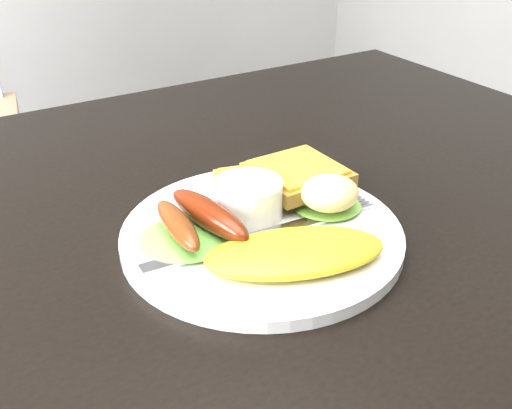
{
  "coord_description": "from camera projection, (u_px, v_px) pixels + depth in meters",
  "views": [
    {
      "loc": [
        -0.17,
        -0.43,
        1.04
      ],
      "look_at": [
        0.07,
        -0.04,
        0.78
      ],
      "focal_mm": 42.0,
      "sensor_mm": 36.0,
      "label": 1
    }
  ],
  "objects": [
    {
      "name": "dining_table",
      "position": [
        167.0,
        258.0,
        0.55
      ],
      "size": [
        1.2,
        0.8,
        0.04
      ],
      "primitive_type": "cube",
      "color": "black",
      "rests_on": "ground"
    },
    {
      "name": "person",
      "position": [
        49.0,
        82.0,
        1.11
      ],
      "size": [
        0.59,
        0.49,
        1.39
      ],
      "primitive_type": "imported",
      "rotation": [
        0.0,
        0.0,
        2.78
      ],
      "color": "navy",
      "rests_on": "ground"
    },
    {
      "name": "plate",
      "position": [
        262.0,
        234.0,
        0.54
      ],
      "size": [
        0.25,
        0.25,
        0.01
      ],
      "primitive_type": "cylinder",
      "color": "white",
      "rests_on": "dining_table"
    },
    {
      "name": "lettuce_left",
      "position": [
        188.0,
        238.0,
        0.51
      ],
      "size": [
        0.11,
        0.1,
        0.01
      ],
      "primitive_type": "ellipsoid",
      "rotation": [
        0.0,
        0.0,
        -0.34
      ],
      "color": "#47922C",
      "rests_on": "plate"
    },
    {
      "name": "lettuce_right",
      "position": [
        327.0,
        206.0,
        0.56
      ],
      "size": [
        0.08,
        0.08,
        0.01
      ],
      "primitive_type": "ellipsoid",
      "rotation": [
        0.0,
        0.0,
        -0.36
      ],
      "color": "#61A337",
      "rests_on": "plate"
    },
    {
      "name": "omelette",
      "position": [
        295.0,
        252.0,
        0.48
      ],
      "size": [
        0.17,
        0.12,
        0.02
      ],
      "primitive_type": "ellipsoid",
      "rotation": [
        0.0,
        0.0,
        -0.34
      ],
      "color": "yellow",
      "rests_on": "plate"
    },
    {
      "name": "sausage_a",
      "position": [
        178.0,
        225.0,
        0.5
      ],
      "size": [
        0.03,
        0.09,
        0.02
      ],
      "primitive_type": "ellipsoid",
      "rotation": [
        0.0,
        0.0,
        -0.08
      ],
      "color": "#632711",
      "rests_on": "lettuce_left"
    },
    {
      "name": "sausage_b",
      "position": [
        209.0,
        214.0,
        0.52
      ],
      "size": [
        0.04,
        0.11,
        0.03
      ],
      "primitive_type": "ellipsoid",
      "rotation": [
        0.0,
        0.0,
        0.16
      ],
      "color": "#5A2004",
      "rests_on": "lettuce_left"
    },
    {
      "name": "ramekin",
      "position": [
        249.0,
        200.0,
        0.55
      ],
      "size": [
        0.07,
        0.07,
        0.04
      ],
      "primitive_type": "cylinder",
      "rotation": [
        0.0,
        0.0,
        -0.05
      ],
      "color": "white",
      "rests_on": "plate"
    },
    {
      "name": "toast_a",
      "position": [
        257.0,
        186.0,
        0.59
      ],
      "size": [
        0.09,
        0.09,
        0.01
      ],
      "primitive_type": "cube",
      "rotation": [
        0.0,
        0.0,
        -0.25
      ],
      "color": "olive",
      "rests_on": "plate"
    },
    {
      "name": "toast_b",
      "position": [
        298.0,
        175.0,
        0.59
      ],
      "size": [
        0.08,
        0.08,
        0.01
      ],
      "primitive_type": "cube",
      "rotation": [
        0.0,
        0.0,
        0.02
      ],
      "color": "olive",
      "rests_on": "toast_a"
    },
    {
      "name": "potato_salad",
      "position": [
        330.0,
        193.0,
        0.54
      ],
      "size": [
        0.06,
        0.06,
        0.03
      ],
      "primitive_type": "ellipsoid",
      "rotation": [
        0.0,
        0.0,
        0.2
      ],
      "color": "#F6E8A7",
      "rests_on": "lettuce_right"
    },
    {
      "name": "fork",
      "position": [
        236.0,
        244.0,
        0.51
      ],
      "size": [
        0.17,
        0.02,
        0.0
      ],
      "primitive_type": "cube",
      "rotation": [
        0.0,
        0.0,
        -0.06
      ],
      "color": "#ADAFB7",
      "rests_on": "plate"
    }
  ]
}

